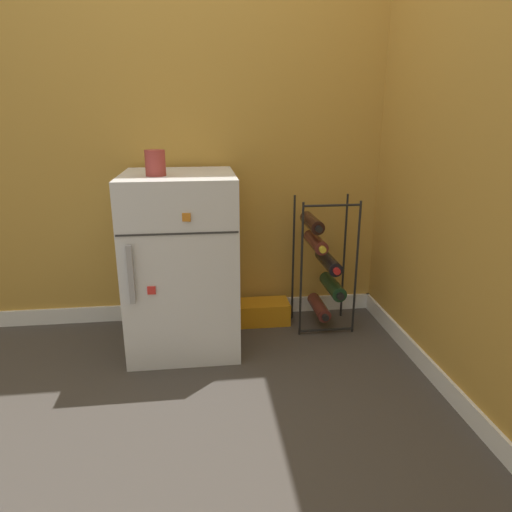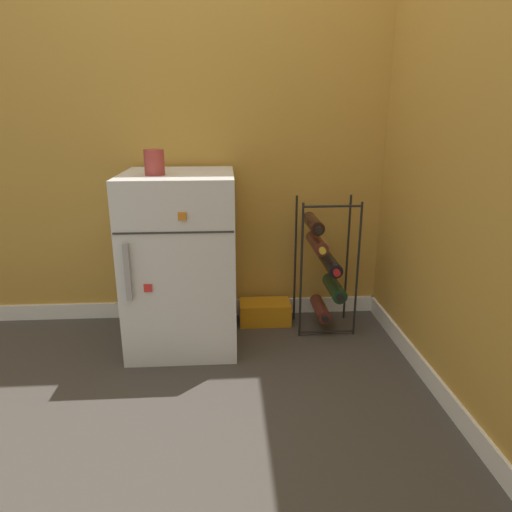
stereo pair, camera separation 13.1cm
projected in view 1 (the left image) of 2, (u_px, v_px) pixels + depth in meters
ground_plane at (253, 363)px, 2.17m from camera, size 14.00×14.00×0.00m
wall_back at (239, 93)px, 2.38m from camera, size 6.56×0.07×2.50m
mini_fridge at (182, 262)px, 2.26m from camera, size 0.53×0.58×0.87m
wine_rack at (323, 266)px, 2.46m from camera, size 0.31×0.32×0.72m
soda_box at (263, 312)px, 2.59m from camera, size 0.28×0.16×0.12m
fridge_top_cup at (155, 163)px, 2.03m from camera, size 0.09×0.09×0.11m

